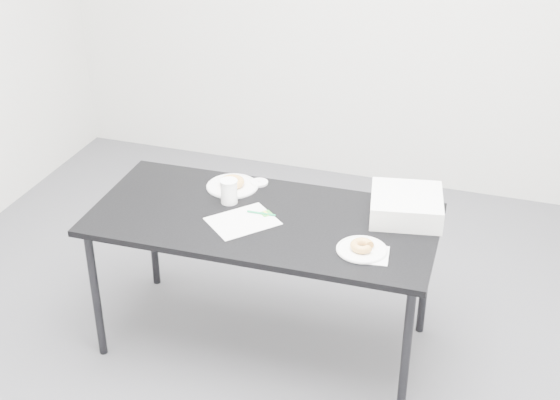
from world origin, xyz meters
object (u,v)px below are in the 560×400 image
(donut_near, at_px, (362,246))
(coffee_cup, at_px, (229,191))
(plate_near, at_px, (362,250))
(plate_far, at_px, (232,186))
(table, at_px, (263,227))
(donut_far, at_px, (232,182))
(scorecard, at_px, (243,221))
(bakery_box, at_px, (406,205))
(pen, at_px, (261,213))

(donut_near, bearing_deg, coffee_cup, 162.47)
(plate_near, height_order, plate_far, plate_near)
(table, bearing_deg, coffee_cup, 156.74)
(plate_far, xyz_separation_m, donut_far, (0.00, 0.00, 0.02))
(donut_near, distance_m, plate_far, 0.79)
(scorecard, xyz_separation_m, bakery_box, (0.67, 0.27, 0.05))
(plate_near, distance_m, donut_far, 0.79)
(table, distance_m, plate_near, 0.50)
(coffee_cup, height_order, bakery_box, coffee_cup)
(plate_near, height_order, bakery_box, bakery_box)
(scorecard, distance_m, donut_near, 0.55)
(donut_far, bearing_deg, plate_near, -26.64)
(scorecard, relative_size, donut_near, 2.83)
(coffee_cup, bearing_deg, pen, -18.85)
(table, height_order, plate_near, plate_near)
(scorecard, bearing_deg, plate_far, 160.72)
(coffee_cup, distance_m, bakery_box, 0.80)
(table, distance_m, donut_far, 0.33)
(plate_near, bearing_deg, table, 164.31)
(scorecard, xyz_separation_m, plate_near, (0.55, -0.07, 0.00))
(bakery_box, bearing_deg, plate_near, -119.58)
(scorecard, xyz_separation_m, plate_far, (-0.16, 0.29, 0.00))
(plate_far, distance_m, bakery_box, 0.83)
(table, height_order, donut_far, donut_far)
(pen, bearing_deg, coffee_cup, 159.81)
(table, height_order, scorecard, scorecard)
(table, distance_m, plate_far, 0.32)
(table, bearing_deg, donut_near, -16.97)
(scorecard, height_order, bakery_box, bakery_box)
(scorecard, height_order, donut_near, donut_near)
(table, distance_m, coffee_cup, 0.23)
(table, xyz_separation_m, scorecard, (-0.07, -0.06, 0.05))
(scorecard, bearing_deg, table, 83.47)
(pen, relative_size, donut_near, 1.31)
(pen, distance_m, plate_far, 0.30)
(coffee_cup, bearing_deg, plate_near, -17.53)
(table, relative_size, scorecard, 5.51)
(donut_far, relative_size, coffee_cup, 1.01)
(plate_near, bearing_deg, bakery_box, 70.74)
(scorecard, bearing_deg, coffee_cup, 171.41)
(table, distance_m, bakery_box, 0.64)
(pen, xyz_separation_m, plate_far, (-0.22, 0.20, -0.00))
(table, bearing_deg, scorecard, -139.47)
(pen, distance_m, plate_near, 0.51)
(scorecard, distance_m, coffee_cup, 0.19)
(table, distance_m, donut_near, 0.50)
(plate_far, xyz_separation_m, coffee_cup, (0.04, -0.14, 0.05))
(donut_far, distance_m, coffee_cup, 0.15)
(scorecard, height_order, plate_far, plate_far)
(pen, bearing_deg, plate_near, -18.39)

